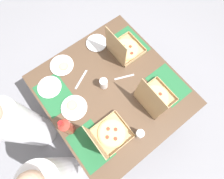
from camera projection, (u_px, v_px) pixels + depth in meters
ground_plane at (112, 109)px, 2.34m from camera, size 6.00×6.00×0.00m
dining_table at (112, 93)px, 1.75m from camera, size 1.25×1.18×0.73m
placemat_near_left at (168, 85)px, 1.67m from camera, size 0.36×0.26×0.00m
placemat_near_right at (130, 44)px, 1.82m from camera, size 0.36×0.26×0.00m
placemat_far_left at (91, 146)px, 1.48m from camera, size 0.36×0.26×0.00m
placemat_far_right at (54, 95)px, 1.63m from camera, size 0.36×0.26×0.00m
pizza_box_corner_left at (124, 49)px, 1.74m from camera, size 0.28×0.29×0.32m
pizza_box_center at (109, 135)px, 1.47m from camera, size 0.28×0.30×0.31m
pizza_box_edge_far at (154, 98)px, 1.57m from camera, size 0.28×0.29×0.32m
plate_middle at (97, 43)px, 1.81m from camera, size 0.21×0.21×0.02m
plate_near_left at (74, 107)px, 1.58m from camera, size 0.23×0.23×0.03m
plate_far_left at (50, 87)px, 1.65m from camera, size 0.22×0.22×0.02m
plate_near_right at (62, 65)px, 1.73m from camera, size 0.22×0.22×0.03m
soda_bottle at (67, 127)px, 1.41m from camera, size 0.09×0.09×0.32m
cup_spare at (104, 83)px, 1.61m from camera, size 0.07×0.07×0.11m
cup_red at (140, 134)px, 1.47m from camera, size 0.07×0.07×0.10m
knife_by_near_left at (81, 79)px, 1.68m from camera, size 0.11×0.20×0.00m
fork_by_far_left at (124, 77)px, 1.69m from camera, size 0.09×0.18×0.00m
diner_left_seat at (56, 177)px, 1.60m from camera, size 0.32×0.32×1.15m
diner_right_seat at (24, 126)px, 1.74m from camera, size 0.32×0.32×1.18m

